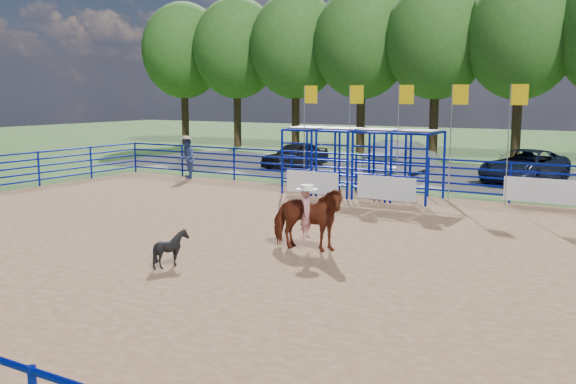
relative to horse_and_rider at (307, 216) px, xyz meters
The scene contains 12 objects.
ground 0.92m from the horse_and_rider, 136.82° to the right, with size 120.00×120.00×0.00m, color #3C6227.
arena_dirt 0.91m from the horse_and_rider, 136.82° to the right, with size 30.00×20.00×0.02m, color #996E4C.
gravel_strip 16.86m from the horse_and_rider, 90.58° to the left, with size 40.00×10.00×0.01m, color slate.
horse_and_rider is the anchor object (origin of this frame).
calf 3.47m from the horse_and_rider, 123.49° to the right, with size 0.67×0.75×0.83m, color black.
spectator_cowboy 14.71m from the horse_and_rider, 140.97° to the left, with size 1.13×1.15×1.93m.
car_a 18.06m from the horse_and_rider, 120.84° to the left, with size 1.60×3.99×1.36m, color black.
car_b 15.89m from the horse_and_rider, 102.27° to the left, with size 1.74×5.00×1.65m, color gray.
car_c 15.90m from the horse_and_rider, 81.96° to the left, with size 2.41×5.22×1.45m, color #151B35.
perimeter_fence 0.27m from the horse_and_rider, 136.82° to the right, with size 30.10×20.10×1.50m.
chute_assembly 8.93m from the horse_and_rider, 103.42° to the left, with size 19.32×2.41×4.20m.
treeline 26.68m from the horse_and_rider, 90.38° to the left, with size 56.40×6.40×11.24m.
Camera 1 is at (7.67, -13.45, 3.87)m, focal length 40.00 mm.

